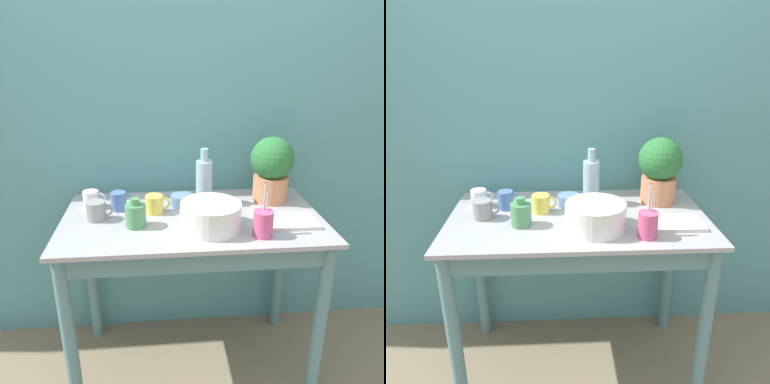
{
  "view_description": "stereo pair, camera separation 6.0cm",
  "coord_description": "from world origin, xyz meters",
  "views": [
    {
      "loc": [
        -0.14,
        -1.25,
        1.62
      ],
      "look_at": [
        0.0,
        0.33,
        1.01
      ],
      "focal_mm": 35.0,
      "sensor_mm": 36.0,
      "label": 1
    },
    {
      "loc": [
        -0.08,
        -1.26,
        1.62
      ],
      "look_at": [
        0.0,
        0.33,
        1.01
      ],
      "focal_mm": 35.0,
      "sensor_mm": 36.0,
      "label": 2
    }
  ],
  "objects": [
    {
      "name": "wall_back",
      "position": [
        0.0,
        0.72,
        1.2
      ],
      "size": [
        6.0,
        0.05,
        2.4
      ],
      "color": "teal",
      "rests_on": "ground_plane"
    },
    {
      "name": "counter_table",
      "position": [
        0.0,
        0.31,
        0.7
      ],
      "size": [
        1.2,
        0.67,
        0.89
      ],
      "color": "slate",
      "rests_on": "ground_plane"
    },
    {
      "name": "potted_plant",
      "position": [
        0.41,
        0.49,
        1.07
      ],
      "size": [
        0.22,
        0.22,
        0.33
      ],
      "color": "tan",
      "rests_on": "counter_table"
    },
    {
      "name": "bowl_wash_large",
      "position": [
        0.07,
        0.2,
        0.95
      ],
      "size": [
        0.26,
        0.26,
        0.12
      ],
      "color": "silver",
      "rests_on": "counter_table"
    },
    {
      "name": "bottle_tall",
      "position": [
        0.07,
        0.48,
        1.01
      ],
      "size": [
        0.08,
        0.08,
        0.28
      ],
      "color": "#93B2BC",
      "rests_on": "counter_table"
    },
    {
      "name": "bottle_short",
      "position": [
        -0.25,
        0.25,
        0.95
      ],
      "size": [
        0.09,
        0.09,
        0.13
      ],
      "color": "#4C8C59",
      "rests_on": "counter_table"
    },
    {
      "name": "mug_blue",
      "position": [
        -0.34,
        0.44,
        0.94
      ],
      "size": [
        0.11,
        0.07,
        0.09
      ],
      "color": "#4C70B7",
      "rests_on": "counter_table"
    },
    {
      "name": "mug_white",
      "position": [
        -0.48,
        0.48,
        0.93
      ],
      "size": [
        0.11,
        0.08,
        0.08
      ],
      "color": "white",
      "rests_on": "counter_table"
    },
    {
      "name": "mug_yellow",
      "position": [
        -0.17,
        0.39,
        0.94
      ],
      "size": [
        0.12,
        0.08,
        0.09
      ],
      "color": "#E5CC4C",
      "rests_on": "counter_table"
    },
    {
      "name": "mug_grey",
      "position": [
        -0.44,
        0.33,
        0.94
      ],
      "size": [
        0.12,
        0.09,
        0.09
      ],
      "color": "gray",
      "rests_on": "counter_table"
    },
    {
      "name": "bowl_small_blue",
      "position": [
        -0.04,
        0.46,
        0.92
      ],
      "size": [
        0.11,
        0.11,
        0.06
      ],
      "color": "#6684B2",
      "rests_on": "counter_table"
    },
    {
      "name": "utensil_cup",
      "position": [
        0.27,
        0.11,
        0.95
      ],
      "size": [
        0.08,
        0.08,
        0.23
      ],
      "color": "#CC4C7F",
      "rests_on": "counter_table"
    },
    {
      "name": "tray_board",
      "position": [
        0.43,
        0.22,
        0.9
      ],
      "size": [
        0.24,
        0.17,
        0.02
      ],
      "color": "beige",
      "rests_on": "counter_table"
    }
  ]
}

